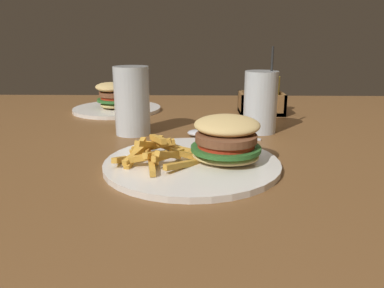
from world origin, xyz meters
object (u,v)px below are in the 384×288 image
object	(u,v)px
spoon	(202,133)
condiment_caddy	(261,99)
meal_plate_near	(205,153)
beer_glass	(132,103)
meal_plate_far	(116,102)
juice_glass	(260,104)

from	to	relation	value
spoon	condiment_caddy	size ratio (longest dim) A/B	1.33
meal_plate_near	beer_glass	size ratio (longest dim) A/B	1.98
meal_plate_near	meal_plate_far	size ratio (longest dim) A/B	1.17
beer_glass	condiment_caddy	xyz separation A→B (m)	(0.32, 0.23, -0.03)
meal_plate_near	condiment_caddy	size ratio (longest dim) A/B	2.42
juice_glass	spoon	xyz separation A→B (m)	(-0.13, -0.04, -0.06)
meal_plate_far	condiment_caddy	bearing A→B (deg)	-3.84
juice_glass	condiment_caddy	size ratio (longest dim) A/B	1.56
spoon	meal_plate_far	distance (m)	0.38
beer_glass	condiment_caddy	size ratio (longest dim) A/B	1.22
meal_plate_near	juice_glass	distance (m)	0.27
condiment_caddy	beer_glass	bearing A→B (deg)	-143.77
meal_plate_near	spoon	size ratio (longest dim) A/B	1.83
juice_glass	meal_plate_far	size ratio (longest dim) A/B	0.75
meal_plate_near	meal_plate_far	xyz separation A→B (m)	(-0.25, 0.48, 0.00)
beer_glass	juice_glass	size ratio (longest dim) A/B	0.78
meal_plate_far	spoon	bearing A→B (deg)	-48.60
beer_glass	spoon	size ratio (longest dim) A/B	0.92
beer_glass	juice_glass	bearing A→B (deg)	4.50
meal_plate_near	juice_glass	xyz separation A→B (m)	(0.13, 0.24, 0.04)
meal_plate_far	condiment_caddy	world-z (taller)	condiment_caddy
beer_glass	condiment_caddy	bearing A→B (deg)	36.23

